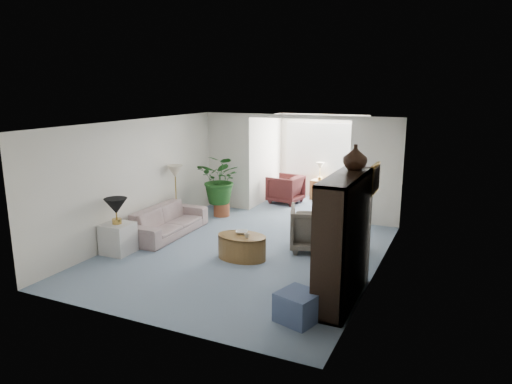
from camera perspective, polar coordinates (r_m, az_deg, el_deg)
The scene contains 26 objects.
floor at distance 9.08m, azimuth -1.60°, elevation -7.55°, with size 6.00×6.00×0.00m, color #7D8DA5.
sunroom_floor at distance 12.72m, azimuth 6.62°, elevation -1.65°, with size 2.60×2.60×0.00m, color #7D8DA5.
back_pier_left at distance 12.20m, azimuth -3.39°, elevation 3.79°, with size 1.20×0.12×2.50m, color silver.
back_pier_right at distance 10.96m, azimuth 14.44°, elevation 2.37°, with size 1.20×0.12×2.50m, color silver.
back_header at distance 11.30m, azimuth 5.17°, elevation 9.17°, with size 2.60×0.12×0.10m, color silver.
window_pane at distance 13.47m, azimuth 8.22°, elevation 5.18°, with size 2.20×0.02×1.50m, color white.
window_blinds at distance 13.44m, azimuth 8.18°, elevation 5.17°, with size 2.20×0.02×1.50m, color white.
framed_picture at distance 7.78m, azimuth 14.45°, elevation 1.58°, with size 0.04×0.50×0.40m, color #C2B79B.
sofa at distance 10.29m, azimuth -10.77°, elevation -3.51°, with size 2.11×0.82×0.61m, color #B5A899.
end_table at distance 9.41m, azimuth -16.54°, elevation -5.47°, with size 0.54×0.54×0.59m, color silver.
table_lamp at distance 9.23m, azimuth -16.79°, elevation -1.66°, with size 0.44×0.44×0.30m, color black.
floor_lamp at distance 10.86m, azimuth -9.89°, elevation 2.50°, with size 0.36×0.36×0.28m, color beige.
coffee_table at distance 8.78m, azimuth -1.74°, elevation -6.73°, with size 0.95×0.95×0.45m, color brown.
coffee_bowl at distance 8.80m, azimuth -1.75°, elevation -4.93°, with size 0.23×0.23×0.06m, color silver.
coffee_cup at distance 8.54m, azimuth -1.15°, elevation -5.39°, with size 0.09×0.09×0.08m, color beige.
wingback_chair at distance 9.27m, azimuth 7.17°, elevation -4.38°, with size 0.93×0.96×0.87m, color #696053.
side_table_dark at distance 9.41m, azimuth 11.79°, elevation -5.11°, with size 0.51×0.41×0.61m, color black.
entertainment_cabinet at distance 7.02m, azimuth 10.69°, elevation -5.69°, with size 0.46×1.73×1.92m, color black.
cabinet_urn at distance 7.23m, azimuth 12.05°, elevation 4.19°, with size 0.37×0.37×0.39m, color black.
ottoman at distance 6.61m, azimuth 5.19°, elevation -13.80°, with size 0.52×0.52×0.41m, color slate.
plant_pot at distance 11.64m, azimuth -4.23°, elevation -2.15°, with size 0.40×0.40×0.32m, color brown.
house_plant at distance 11.47m, azimuth -4.29°, elevation 1.58°, with size 1.10×0.95×1.22m, color #1F501B.
sunroom_chair_blue at distance 12.46m, azimuth 10.07°, elevation -0.49°, with size 0.72×0.74×0.67m, color slate.
sunroom_chair_maroon at distance 12.89m, azimuth 3.62°, elevation 0.38°, with size 0.83×0.85×0.78m, color #541C21.
sunroom_table at distance 13.37m, azimuth 7.78°, elevation 0.27°, with size 0.46×0.36×0.56m, color brown.
shelf_clutter at distance 6.88m, azimuth 10.08°, elevation -4.91°, with size 0.30×1.07×1.06m.
Camera 1 is at (3.79, -7.62, 3.16)m, focal length 32.66 mm.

